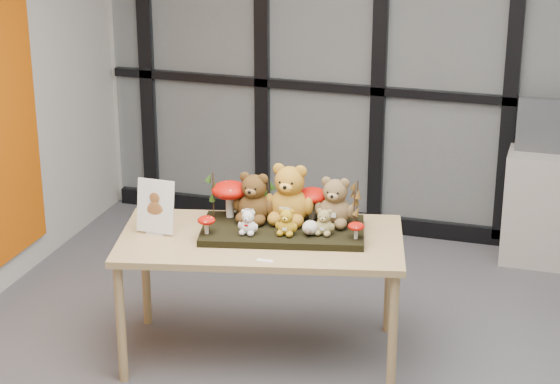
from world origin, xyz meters
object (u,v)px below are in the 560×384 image
(bear_small_yellow, at_px, (287,220))
(plush_cream_hedgehog, at_px, (310,227))
(display_table, at_px, (261,249))
(mushroom_back_left, at_px, (230,198))
(cabinet, at_px, (548,209))
(mushroom_back_right, at_px, (312,202))
(monitor, at_px, (557,127))
(mushroom_front_left, at_px, (206,224))
(sign_holder, at_px, (155,209))
(diorama_tray, at_px, (283,231))
(bear_white_bow, at_px, (248,221))
(bear_pooh_yellow, at_px, (290,190))
(bear_beige_small, at_px, (324,220))
(bear_tan_back, at_px, (335,199))
(bear_brown_medium, at_px, (254,194))
(mushroom_front_right, at_px, (356,230))

(bear_small_yellow, height_order, plush_cream_hedgehog, bear_small_yellow)
(display_table, bearing_deg, mushroom_back_left, 134.18)
(display_table, distance_m, cabinet, 2.30)
(mushroom_back_right, xyz_separation_m, monitor, (1.23, 1.53, 0.10))
(mushroom_front_left, relative_size, sign_holder, 0.36)
(diorama_tray, bearing_deg, bear_white_bow, -151.23)
(bear_pooh_yellow, xyz_separation_m, bear_beige_small, (0.23, -0.12, -0.10))
(mushroom_front_left, bearing_deg, mushroom_back_right, 37.75)
(bear_small_yellow, bearing_deg, bear_tan_back, 33.00)
(mushroom_back_left, height_order, mushroom_front_left, mushroom_back_left)
(bear_pooh_yellow, height_order, mushroom_back_right, bear_pooh_yellow)
(bear_brown_medium, xyz_separation_m, bear_beige_small, (0.42, -0.08, -0.07))
(mushroom_back_left, relative_size, cabinet, 0.29)
(plush_cream_hedgehog, bearing_deg, bear_pooh_yellow, 123.49)
(bear_white_bow, height_order, mushroom_front_left, bear_white_bow)
(bear_white_bow, bearing_deg, bear_brown_medium, 86.00)
(bear_brown_medium, xyz_separation_m, bear_white_bow, (0.03, -0.19, -0.08))
(bear_small_yellow, distance_m, monitor, 2.21)
(bear_tan_back, xyz_separation_m, sign_holder, (-0.92, -0.32, -0.04))
(cabinet, bearing_deg, monitor, 90.00)
(mushroom_back_left, relative_size, sign_holder, 0.74)
(bear_pooh_yellow, height_order, bear_small_yellow, bear_pooh_yellow)
(display_table, distance_m, bear_beige_small, 0.39)
(bear_beige_small, distance_m, mushroom_front_left, 0.63)
(bear_tan_back, distance_m, plush_cream_hedgehog, 0.23)
(bear_small_yellow, relative_size, mushroom_back_left, 0.71)
(display_table, bearing_deg, bear_brown_medium, 108.14)
(bear_beige_small, xyz_separation_m, monitor, (1.11, 1.72, 0.12))
(mushroom_back_right, bearing_deg, monitor, 51.21)
(display_table, xyz_separation_m, mushroom_front_right, (0.51, 0.05, 0.15))
(bear_tan_back, xyz_separation_m, plush_cream_hedgehog, (-0.09, -0.18, -0.10))
(plush_cream_hedgehog, xyz_separation_m, mushroom_front_right, (0.25, 0.02, 0.01))
(bear_white_bow, height_order, mushroom_front_right, bear_white_bow)
(bear_brown_medium, height_order, bear_small_yellow, bear_brown_medium)
(cabinet, bearing_deg, bear_white_bow, -129.46)
(mushroom_back_right, bearing_deg, bear_small_yellow, -105.10)
(diorama_tray, bearing_deg, bear_tan_back, 14.45)
(bear_beige_small, bearing_deg, sign_holder, 177.92)
(mushroom_back_left, bearing_deg, mushroom_back_right, 13.51)
(bear_small_yellow, bearing_deg, cabinet, 40.91)
(bear_brown_medium, bearing_deg, bear_tan_back, -2.81)
(sign_holder, bearing_deg, cabinet, 44.25)
(plush_cream_hedgehog, distance_m, mushroom_back_left, 0.51)
(diorama_tray, distance_m, bear_tan_back, 0.33)
(diorama_tray, distance_m, monitor, 2.18)
(mushroom_front_left, height_order, monitor, monitor)
(diorama_tray, relative_size, bear_beige_small, 5.60)
(mushroom_back_left, relative_size, mushroom_front_left, 2.09)
(mushroom_back_left, bearing_deg, bear_small_yellow, -21.96)
(plush_cream_hedgehog, xyz_separation_m, mushroom_back_right, (-0.05, 0.22, 0.05))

